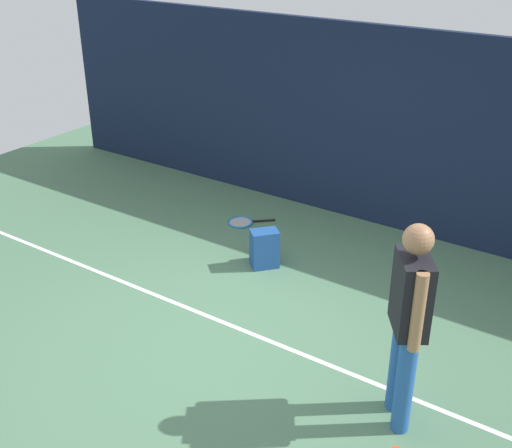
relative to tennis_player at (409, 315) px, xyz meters
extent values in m
plane|color=#4C7556|center=(-1.72, 0.16, -0.97)|extent=(12.00, 12.00, 0.00)
cube|color=#141E38|center=(-1.72, 3.16, 0.25)|extent=(10.00, 0.10, 2.43)
cube|color=white|center=(-1.72, 0.27, -0.96)|extent=(9.00, 0.05, 0.00)
cylinder|color=#2659A5|center=(0.07, -0.10, -0.54)|extent=(0.14, 0.14, 0.85)
cylinder|color=#2659A5|center=(-0.07, 0.10, -0.54)|extent=(0.14, 0.14, 0.85)
cube|color=black|center=(0.00, 0.00, 0.18)|extent=(0.40, 0.45, 0.60)
sphere|color=#9E704C|center=(0.00, 0.00, 0.62)|extent=(0.22, 0.22, 0.22)
cylinder|color=#9E704C|center=(0.12, -0.18, 0.17)|extent=(0.09, 0.09, 0.62)
cylinder|color=#9E704C|center=(-0.12, 0.18, 0.17)|extent=(0.09, 0.09, 0.62)
cylinder|color=black|center=(-2.81, 2.35, -0.95)|extent=(0.24, 0.23, 0.03)
torus|color=#1E72BF|center=(-3.03, 2.15, -0.95)|extent=(0.46, 0.46, 0.02)
cylinder|color=#B2B2B2|center=(-3.03, 2.15, -0.95)|extent=(0.39, 0.39, 0.00)
cube|color=#1E478C|center=(-2.17, 1.41, -0.75)|extent=(0.35, 0.36, 0.44)
cube|color=navy|center=(-2.28, 1.50, -0.83)|extent=(0.21, 0.22, 0.20)
camera|label=1|loc=(1.26, -3.85, 2.67)|focal=45.30mm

